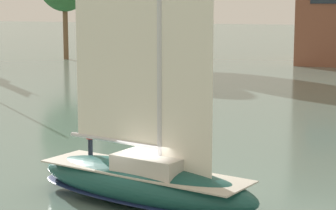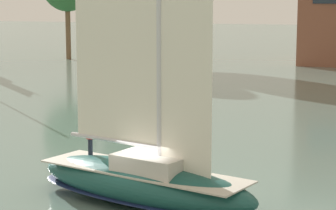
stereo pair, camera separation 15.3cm
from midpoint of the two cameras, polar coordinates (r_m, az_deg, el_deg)
ground_plane at (r=26.74m, az=-2.03°, el=-8.62°), size 400.00×400.00×0.00m
sailboat_main at (r=26.41m, az=-2.01°, el=-6.31°), size 10.81×5.56×14.30m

